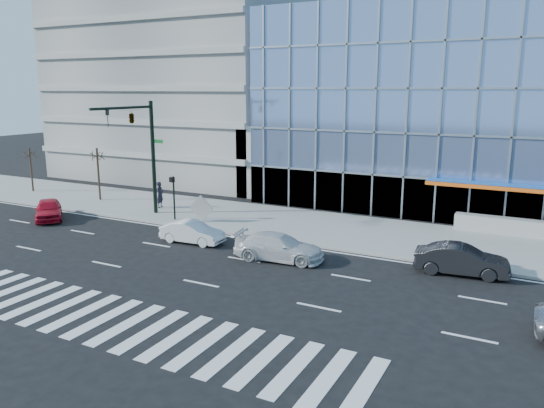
{
  "coord_description": "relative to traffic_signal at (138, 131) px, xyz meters",
  "views": [
    {
      "loc": [
        13.9,
        -23.35,
        9.01
      ],
      "look_at": [
        0.12,
        3.0,
        2.49
      ],
      "focal_mm": 35.0,
      "sensor_mm": 36.0,
      "label": 1
    }
  ],
  "objects": [
    {
      "name": "ground",
      "position": [
        11.0,
        -4.57,
        -6.16
      ],
      "size": [
        160.0,
        160.0,
        0.0
      ],
      "primitive_type": "plane",
      "color": "black",
      "rests_on": "ground"
    },
    {
      "name": "sidewalk",
      "position": [
        11.0,
        3.43,
        -6.09
      ],
      "size": [
        120.0,
        8.0,
        0.15
      ],
      "primitive_type": "cube",
      "color": "gray",
      "rests_on": "ground"
    },
    {
      "name": "parking_garage",
      "position": [
        -9.0,
        21.43,
        3.84
      ],
      "size": [
        24.0,
        24.0,
        20.0
      ],
      "primitive_type": "cube",
      "color": "gray",
      "rests_on": "ground"
    },
    {
      "name": "ramp_block",
      "position": [
        5.0,
        13.43,
        -3.16
      ],
      "size": [
        6.0,
        8.0,
        6.0
      ],
      "primitive_type": "cube",
      "color": "gray",
      "rests_on": "ground"
    },
    {
      "name": "tower_backdrop",
      "position": [
        -19.0,
        65.43,
        17.84
      ],
      "size": [
        14.0,
        14.0,
        48.0
      ],
      "primitive_type": "cube",
      "color": "gray",
      "rests_on": "ground"
    },
    {
      "name": "traffic_signal",
      "position": [
        0.0,
        0.0,
        0.0
      ],
      "size": [
        1.14,
        5.74,
        8.0
      ],
      "color": "black",
      "rests_on": "sidewalk"
    },
    {
      "name": "ped_signal_post",
      "position": [
        2.5,
        0.37,
        -4.02
      ],
      "size": [
        0.3,
        0.33,
        3.0
      ],
      "color": "black",
      "rests_on": "sidewalk"
    },
    {
      "name": "street_tree_near",
      "position": [
        -7.0,
        2.93,
        -2.39
      ],
      "size": [
        1.1,
        1.1,
        4.23
      ],
      "color": "#332319",
      "rests_on": "sidewalk"
    },
    {
      "name": "street_tree_far",
      "position": [
        -15.0,
        2.93,
        -2.72
      ],
      "size": [
        1.1,
        1.1,
        3.87
      ],
      "color": "#332319",
      "rests_on": "sidewalk"
    },
    {
      "name": "white_suv",
      "position": [
        12.65,
        -3.7,
        -5.46
      ],
      "size": [
        5.09,
        2.63,
        1.41
      ],
      "primitive_type": "imported",
      "rotation": [
        0.0,
        0.0,
        1.71
      ],
      "color": "silver",
      "rests_on": "ground"
    },
    {
      "name": "white_sedan",
      "position": [
        6.65,
        -3.23,
        -5.52
      ],
      "size": [
        3.97,
        1.57,
        1.29
      ],
      "primitive_type": "imported",
      "rotation": [
        0.0,
        0.0,
        1.63
      ],
      "color": "silver",
      "rests_on": "ground"
    },
    {
      "name": "dark_sedan",
      "position": [
        21.65,
        -1.57,
        -5.42
      ],
      "size": [
        4.64,
        2.05,
        1.48
      ],
      "primitive_type": "imported",
      "rotation": [
        0.0,
        0.0,
        1.68
      ],
      "color": "black",
      "rests_on": "ground"
    },
    {
      "name": "red_sedan",
      "position": [
        -5.7,
        -3.18,
        -5.45
      ],
      "size": [
        4.29,
        4.05,
        1.43
      ],
      "primitive_type": "imported",
      "rotation": [
        0.0,
        0.0,
        0.85
      ],
      "color": "red",
      "rests_on": "ground"
    },
    {
      "name": "pedestrian",
      "position": [
        -0.78,
        2.92,
        -5.02
      ],
      "size": [
        0.59,
        0.79,
        1.98
      ],
      "primitive_type": "imported",
      "rotation": [
        0.0,
        0.0,
        1.74
      ],
      "color": "black",
      "rests_on": "sidewalk"
    },
    {
      "name": "tilted_panel",
      "position": [
        4.48,
        0.79,
        -5.1
      ],
      "size": [
        1.84,
        0.13,
        1.84
      ],
      "primitive_type": "cube",
      "rotation": [
        0.0,
        0.74,
        0.04
      ],
      "color": "gray",
      "rests_on": "sidewalk"
    }
  ]
}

